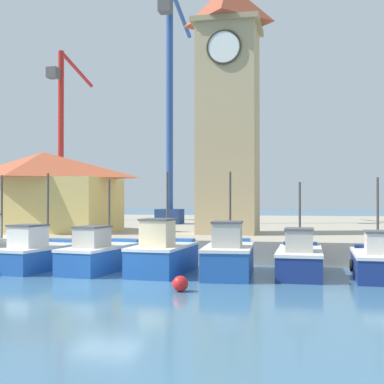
{
  "coord_description": "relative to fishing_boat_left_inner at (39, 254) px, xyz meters",
  "views": [
    {
      "loc": [
        7.36,
        -18.89,
        3.13
      ],
      "look_at": [
        1.4,
        8.51,
        3.5
      ],
      "focal_mm": 50.0,
      "sensor_mm": 36.0,
      "label": 1
    }
  ],
  "objects": [
    {
      "name": "mooring_buoy",
      "position": [
        7.55,
        -4.32,
        -0.42
      ],
      "size": [
        0.54,
        0.54,
        0.54
      ],
      "primitive_type": "sphere",
      "color": "red",
      "rests_on": "ground"
    },
    {
      "name": "quay_wharf",
      "position": [
        4.42,
        23.51,
        -0.13
      ],
      "size": [
        120.0,
        40.0,
        1.11
      ],
      "primitive_type": "cube",
      "color": "#A89E89",
      "rests_on": "ground"
    },
    {
      "name": "fishing_boat_mid_left",
      "position": [
        2.94,
        0.1,
        0.01
      ],
      "size": [
        2.44,
        5.16,
        4.02
      ],
      "color": "#2356A8",
      "rests_on": "ground"
    },
    {
      "name": "clock_tower",
      "position": [
        7.22,
        9.13,
        8.16
      ],
      "size": [
        3.86,
        3.86,
        16.37
      ],
      "color": "tan",
      "rests_on": "quay_wharf"
    },
    {
      "name": "port_crane_far",
      "position": [
        0.78,
        20.27,
        8.43
      ],
      "size": [
        2.0,
        8.97,
        20.26
      ],
      "color": "navy",
      "rests_on": "quay_wharf"
    },
    {
      "name": "ground_plane",
      "position": [
        4.42,
        -3.0,
        -0.69
      ],
      "size": [
        300.0,
        300.0,
        0.0
      ],
      "primitive_type": "plane",
      "color": "teal"
    },
    {
      "name": "fishing_boat_mid_right",
      "position": [
        8.59,
        -0.09,
        0.09
      ],
      "size": [
        2.19,
        4.88,
        4.29
      ],
      "color": "#2356A8",
      "rests_on": "ground"
    },
    {
      "name": "warehouse_left",
      "position": [
        -4.6,
        9.05,
        2.99
      ],
      "size": [
        9.14,
        6.32,
        4.99
      ],
      "color": "tan",
      "rests_on": "quay_wharf"
    },
    {
      "name": "fishing_boat_left_inner",
      "position": [
        0.0,
        0.0,
        0.0
      ],
      "size": [
        2.59,
        5.03,
        4.32
      ],
      "color": "#2356A8",
      "rests_on": "ground"
    },
    {
      "name": "fishing_boat_center",
      "position": [
        5.79,
        -0.17,
        0.1
      ],
      "size": [
        2.22,
        4.45,
        4.3
      ],
      "color": "#2356A8",
      "rests_on": "ground"
    },
    {
      "name": "fishing_boat_right_outer",
      "position": [
        14.52,
        0.26,
        -0.02
      ],
      "size": [
        2.15,
        4.47,
        4.02
      ],
      "color": "navy",
      "rests_on": "ground"
    },
    {
      "name": "fishing_boat_right_inner",
      "position": [
        11.43,
        0.48,
        -0.0
      ],
      "size": [
        1.92,
        4.91,
        3.85
      ],
      "color": "navy",
      "rests_on": "ground"
    },
    {
      "name": "port_crane_near",
      "position": [
        -11.43,
        25.57,
        6.61
      ],
      "size": [
        2.0,
        7.46,
        16.36
      ],
      "color": "maroon",
      "rests_on": "quay_wharf"
    }
  ]
}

